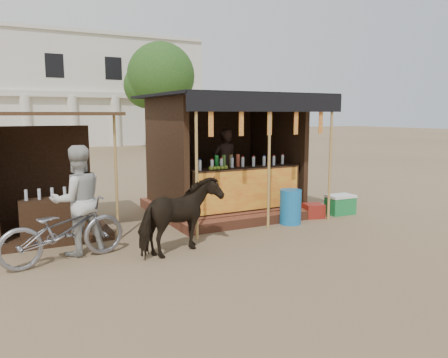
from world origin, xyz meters
name	(u,v)px	position (x,y,z in m)	size (l,w,h in m)	color
ground	(269,258)	(0.00, 0.00, 0.00)	(120.00, 120.00, 0.00)	#846B4C
main_stall	(227,169)	(1.00, 3.36, 1.03)	(3.60, 3.61, 2.78)	brown
secondary_stall	(40,192)	(-3.17, 3.24, 0.85)	(2.40, 2.40, 2.38)	#342213
cow	(181,217)	(-1.20, 0.88, 0.64)	(0.69, 1.51, 1.28)	black
motorbike	(63,230)	(-3.01, 1.34, 0.52)	(0.69, 1.99, 1.05)	gray
bystander	(78,200)	(-2.72, 1.66, 0.92)	(0.89, 0.70, 1.84)	#B9B9B3
blue_barrel	(290,207)	(1.65, 1.67, 0.37)	(0.46, 0.46, 0.75)	#176CAD
red_crate	(313,211)	(2.46, 1.90, 0.16)	(0.42, 0.39, 0.32)	maroon
cooler	(340,204)	(3.25, 1.89, 0.23)	(0.66, 0.48, 0.46)	#1C7E3C
background_building	(21,91)	(-2.00, 29.94, 3.98)	(26.00, 7.45, 8.18)	silver
tree	(158,79)	(5.81, 22.14, 4.63)	(4.50, 4.40, 7.00)	#382314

